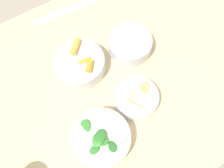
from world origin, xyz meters
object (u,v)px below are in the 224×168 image
bowl_greens (101,139)px  bowl_cookies (136,98)px  ruler (65,11)px  bowl_carrots (80,63)px  bowl_beans_hotdog (130,45)px

bowl_greens → bowl_cookies: bowl_greens is taller
bowl_greens → ruler: 0.53m
bowl_cookies → ruler: bearing=93.9°
bowl_carrots → ruler: 0.26m
bowl_beans_hotdog → ruler: 0.31m
bowl_carrots → bowl_beans_hotdog: bowl_carrots is taller
bowl_beans_hotdog → ruler: size_ratio=0.61×
ruler → bowl_carrots: bearing=-104.6°
bowl_greens → bowl_beans_hotdog: bowl_greens is taller
bowl_carrots → bowl_greens: size_ratio=0.96×
bowl_cookies → bowl_greens: bearing=-162.1°
bowl_greens → bowl_cookies: 0.18m
bowl_beans_hotdog → bowl_cookies: 0.20m
bowl_cookies → ruler: 0.46m
ruler → bowl_cookies: bearing=-86.1°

